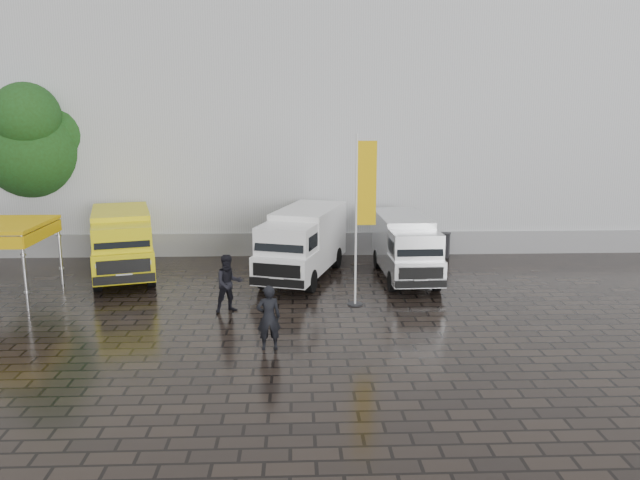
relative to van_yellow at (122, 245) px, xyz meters
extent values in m
plane|color=black|center=(8.77, -4.59, -1.24)|extent=(120.00, 120.00, 0.00)
cube|color=silver|center=(10.77, 11.41, 4.76)|extent=(44.00, 16.00, 12.00)
cube|color=gray|center=(10.77, 3.36, -0.74)|extent=(44.00, 0.15, 1.00)
cylinder|color=silver|center=(-1.97, -0.95, -0.04)|extent=(0.10, 0.10, 2.40)
cylinder|color=silver|center=(-1.97, -3.96, -0.04)|extent=(0.10, 0.10, 2.40)
cylinder|color=black|center=(8.47, -3.81, -1.22)|extent=(0.50, 0.50, 0.04)
cylinder|color=white|center=(8.47, -3.81, 1.52)|extent=(0.07, 0.07, 5.53)
cube|color=yellow|center=(8.80, -3.81, 2.74)|extent=(0.60, 0.03, 2.65)
cylinder|color=black|center=(-4.61, 3.95, 0.69)|extent=(0.54, 0.54, 3.87)
sphere|color=#1E3F14|center=(-4.61, 3.95, 3.40)|extent=(4.25, 4.25, 4.25)
sphere|color=#1E3F14|center=(-5.21, 4.85, 5.14)|extent=(2.51, 2.51, 2.51)
cube|color=black|center=(12.89, 2.87, -0.72)|extent=(0.80, 0.80, 1.05)
imported|color=black|center=(5.82, -7.56, -0.36)|extent=(0.69, 0.50, 1.76)
imported|color=black|center=(4.44, -4.35, -0.32)|extent=(1.09, 0.99, 1.84)
camera|label=1|loc=(6.58, -23.25, 4.99)|focal=35.00mm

